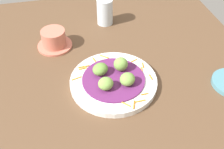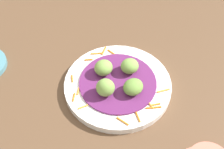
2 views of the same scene
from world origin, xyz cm
name	(u,v)px [view 1 (image 1 of 2)]	position (x,y,z in cm)	size (l,w,h in cm)	color
table_surface	(98,76)	(0.00, 0.00, 1.00)	(110.00, 110.00, 2.00)	brown
main_plate	(113,82)	(5.50, 4.04, 2.97)	(27.01, 27.01, 1.94)	white
cabbage_bed	(114,79)	(5.50, 4.04, 4.19)	(19.43, 19.43, 0.50)	#60235B
carrot_garnish	(114,76)	(4.01, 4.52, 4.14)	(25.31, 24.54, 0.40)	orange
guac_scoop_left	(121,64)	(2.00, 7.18, 6.71)	(4.20, 4.49, 4.55)	#759E47
guac_scoop_center	(100,69)	(2.36, 0.54, 6.22)	(4.45, 5.03, 3.55)	olive
guac_scoop_right	(106,84)	(9.00, 0.90, 6.31)	(4.59, 4.27, 3.74)	#759E47
guac_scoop_back	(127,79)	(8.63, 7.54, 6.32)	(4.43, 4.72, 3.77)	#759E47
terracotta_bowl	(54,40)	(-18.13, -12.44, 5.01)	(12.52, 12.52, 6.73)	#C66B56
water_glass	(105,12)	(-29.55, 8.60, 7.17)	(6.31, 6.31, 10.35)	silver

